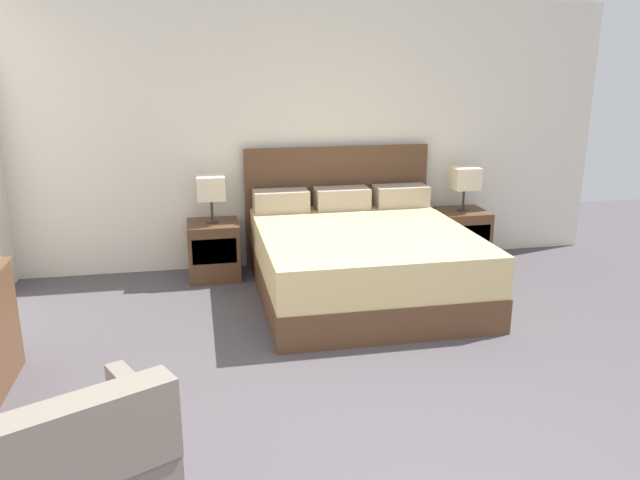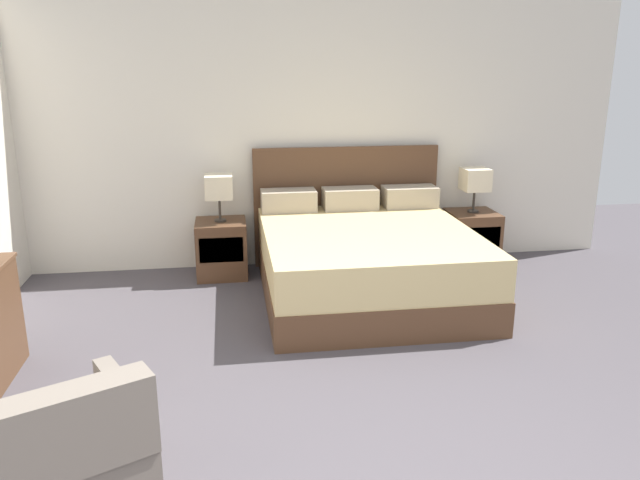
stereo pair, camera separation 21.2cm
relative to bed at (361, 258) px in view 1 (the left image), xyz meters
The scene contains 7 objects.
wall_back 1.48m from the bed, 113.97° to the left, with size 6.47×0.06×2.58m, color silver.
bed is the anchor object (origin of this frame).
nightstand_left 1.44m from the bed, 150.63° to the left, with size 0.47×0.47×0.54m.
nightstand_right 1.44m from the bed, 29.37° to the left, with size 0.47×0.47×0.54m.
table_lamp_left 1.53m from the bed, 150.58° to the left, with size 0.25×0.25×0.44m.
table_lamp_right 1.53m from the bed, 29.42° to the left, with size 0.25×0.25×0.44m.
armchair_by_window 3.23m from the bed, 126.76° to the right, with size 0.92×0.92×0.76m.
Camera 1 is at (-0.92, -2.06, 2.00)m, focal length 35.00 mm.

